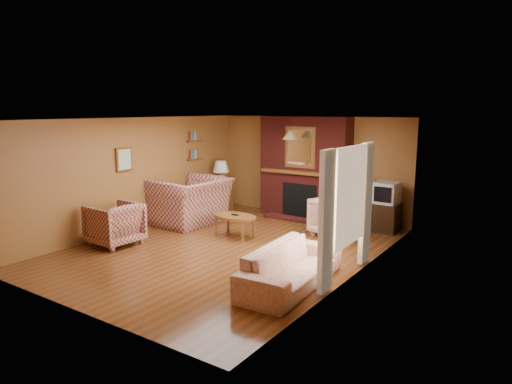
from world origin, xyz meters
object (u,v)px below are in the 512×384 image
Objects in this scene: floral_sofa at (291,266)px; floral_armchair at (336,217)px; plaid_loveseat at (190,201)px; side_table at (221,199)px; tv_stand at (385,217)px; coffee_table at (235,218)px; table_lamp at (221,172)px; plaid_armchair at (115,224)px; crt_tv at (386,193)px; fireplace at (305,169)px.

floral_sofa is 2.37× the size of floral_armchair.
plaid_loveseat is 1.48m from side_table.
side_table is (-3.44, 0.57, -0.09)m from floral_armchair.
coffee_table is at bearing -134.82° from tv_stand.
coffee_table is 2.62m from table_lamp.
table_lamp reaches higher than floral_armchair.
table_lamp is at bearing -168.45° from plaid_loveseat.
plaid_loveseat reaches higher than floral_armchair.
floral_armchair is at bearing -9.34° from side_table.
plaid_armchair reaches higher than side_table.
table_lamp is 4.22m from tv_stand.
side_table is 1.00× the size of tv_stand.
plaid_loveseat is 2.58× the size of side_table.
floral_sofa is 4.01× the size of crt_tv.
floral_armchair is 1.69× the size of crt_tv.
plaid_loveseat is at bearing 166.46° from coffee_table.
crt_tv is at bearing -5.30° from fireplace.
plaid_armchair reaches higher than coffee_table.
table_lamp is (-4.00, 3.40, 0.68)m from floral_sofa.
table_lamp reaches higher than side_table.
plaid_loveseat is at bearing -179.86° from plaid_armchair.
fireplace reaches higher than plaid_armchair.
tv_stand is at bearing 90.00° from crt_tv.
table_lamp is at bearing -175.26° from crt_tv.
coffee_table is 3.23m from crt_tv.
floral_armchair is 3.54m from table_lamp.
plaid_loveseat reaches higher than plaid_armchair.
plaid_loveseat is at bearing -152.66° from tv_stand.
fireplace is 2.18m from table_lamp.
coffee_table is 1.88× the size of crt_tv.
fireplace reaches higher than coffee_table.
coffee_table is 2.55m from side_table.
table_lamp is 1.07× the size of tv_stand.
crt_tv reaches higher than coffee_table.
side_table reaches higher than coffee_table.
table_lamp is at bearing -174.59° from plaid_armchair.
plaid_loveseat is at bearing -80.21° from side_table.
side_table and tv_stand have the same top height.
table_lamp is (-0.25, 1.45, 0.47)m from plaid_loveseat.
plaid_armchair is 0.92× the size of coffee_table.
plaid_armchair is 1.44× the size of tv_stand.
fireplace is at bearing -19.18° from floral_armchair.
crt_tv is at bearing -87.42° from tv_stand.
table_lamp is (-2.10, -0.53, -0.20)m from fireplace.
floral_armchair is at bearing 107.22° from plaid_loveseat.
floral_armchair is 1.16m from tv_stand.
plaid_loveseat is 0.77× the size of floral_sofa.
fireplace is 1.51× the size of plaid_loveseat.
side_table is at bearing 10.85° from floral_armchair.
floral_sofa is 2.89m from floral_armchair.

